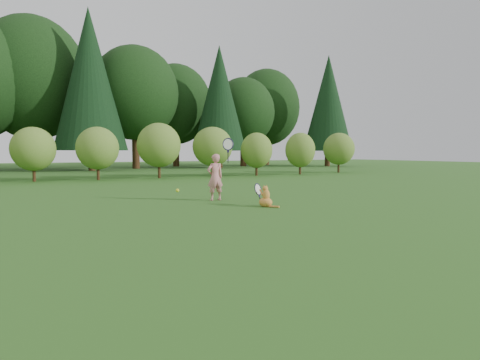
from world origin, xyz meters
TOP-DOWN VIEW (x-y plane):
  - ground at (0.00, 0.00)m, footprint 100.00×100.00m
  - shrub_row at (0.00, 13.00)m, footprint 28.00×3.00m
  - woodland_backdrop at (0.00, 23.00)m, footprint 48.00×10.00m
  - child at (0.35, 2.63)m, footprint 0.76×0.48m
  - cat at (0.95, 0.86)m, footprint 0.39×0.76m
  - tennis_ball at (-1.55, 0.27)m, footprint 0.07×0.07m

SIDE VIEW (x-z plane):
  - ground at x=0.00m, z-range 0.00..0.00m
  - cat at x=0.95m, z-range -0.09..0.65m
  - tennis_ball at x=-1.55m, z-range 0.53..0.61m
  - child at x=0.35m, z-range -0.30..1.68m
  - shrub_row at x=0.00m, z-range 0.00..2.80m
  - woodland_backdrop at x=0.00m, z-range 0.00..15.00m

